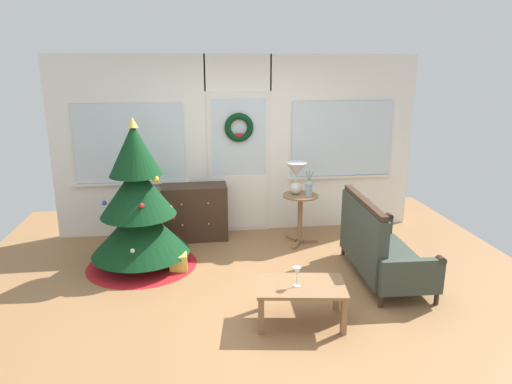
# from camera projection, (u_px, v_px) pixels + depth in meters

# --- Properties ---
(ground_plane) EXTENTS (6.76, 6.76, 0.00)m
(ground_plane) POSITION_uv_depth(u_px,v_px,m) (258.00, 294.00, 5.03)
(ground_plane) COLOR #996B42
(back_wall_with_door) EXTENTS (5.20, 0.19, 2.55)m
(back_wall_with_door) POSITION_uv_depth(u_px,v_px,m) (239.00, 145.00, 6.67)
(back_wall_with_door) COLOR white
(back_wall_with_door) RESTS_ON ground
(christmas_tree) EXTENTS (1.35, 1.35, 1.83)m
(christmas_tree) POSITION_uv_depth(u_px,v_px,m) (139.00, 212.00, 5.57)
(christmas_tree) COLOR #4C331E
(christmas_tree) RESTS_ON ground
(dresser_cabinet) EXTENTS (0.90, 0.45, 0.78)m
(dresser_cabinet) POSITION_uv_depth(u_px,v_px,m) (195.00, 212.00, 6.55)
(dresser_cabinet) COLOR #3D281C
(dresser_cabinet) RESTS_ON ground
(settee_sofa) EXTENTS (0.76, 1.51, 0.96)m
(settee_sofa) POSITION_uv_depth(u_px,v_px,m) (377.00, 247.00, 5.33)
(settee_sofa) COLOR #3D281C
(settee_sofa) RESTS_ON ground
(side_table) EXTENTS (0.50, 0.48, 0.70)m
(side_table) POSITION_uv_depth(u_px,v_px,m) (300.00, 209.00, 6.34)
(side_table) COLOR #8E6642
(side_table) RESTS_ON ground
(table_lamp) EXTENTS (0.28, 0.28, 0.44)m
(table_lamp) POSITION_uv_depth(u_px,v_px,m) (296.00, 174.00, 6.24)
(table_lamp) COLOR silver
(table_lamp) RESTS_ON side_table
(flower_vase) EXTENTS (0.11, 0.10, 0.35)m
(flower_vase) POSITION_uv_depth(u_px,v_px,m) (309.00, 187.00, 6.21)
(flower_vase) COLOR #99ADBC
(flower_vase) RESTS_ON side_table
(coffee_table) EXTENTS (0.91, 0.64, 0.39)m
(coffee_table) POSITION_uv_depth(u_px,v_px,m) (301.00, 290.00, 4.41)
(coffee_table) COLOR #8E6642
(coffee_table) RESTS_ON ground
(wine_glass) EXTENTS (0.08, 0.08, 0.20)m
(wine_glass) POSITION_uv_depth(u_px,v_px,m) (297.00, 272.00, 4.33)
(wine_glass) COLOR silver
(wine_glass) RESTS_ON coffee_table
(gift_box) EXTENTS (0.21, 0.19, 0.21)m
(gift_box) POSITION_uv_depth(u_px,v_px,m) (178.00, 263.00, 5.58)
(gift_box) COLOR #D8C64C
(gift_box) RESTS_ON ground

